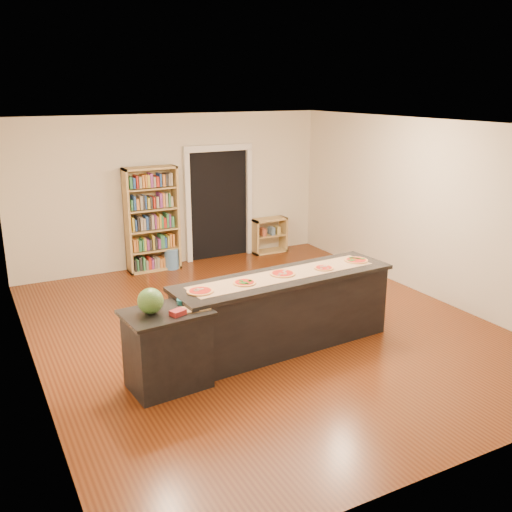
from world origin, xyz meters
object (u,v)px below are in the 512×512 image
bookshelf (152,219)px  watermelon (150,301)px  waste_bin (171,259)px  side_counter (168,349)px  low_shelf (269,235)px  kitchen_island (284,311)px

bookshelf → watermelon: (-1.37, -4.21, 0.10)m
bookshelf → waste_bin: 0.82m
bookshelf → waste_bin: (0.30, -0.10, -0.76)m
side_counter → low_shelf: (3.66, 4.25, -0.11)m
side_counter → watermelon: size_ratio=3.26×
side_counter → waste_bin: side_counter is taller
waste_bin → watermelon: 4.53m
bookshelf → low_shelf: bearing=0.4°
low_shelf → watermelon: size_ratio=2.50×
side_counter → waste_bin: 4.41m
waste_bin → watermelon: watermelon is taller
side_counter → waste_bin: size_ratio=2.40×
low_shelf → waste_bin: low_shelf is taller
side_counter → low_shelf: 5.61m
kitchen_island → low_shelf: kitchen_island is taller
kitchen_island → side_counter: (-1.68, -0.30, -0.03)m
kitchen_island → bookshelf: (-0.47, 3.94, 0.46)m
low_shelf → watermelon: (-3.81, -4.23, 0.70)m
bookshelf → watermelon: 4.43m
low_shelf → watermelon: 5.74m
kitchen_island → waste_bin: 3.86m
kitchen_island → bookshelf: size_ratio=1.55×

